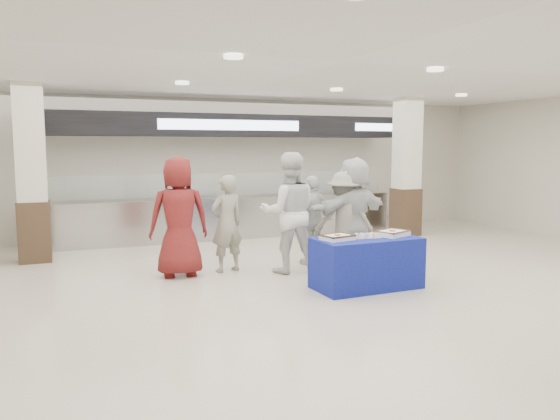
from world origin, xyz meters
name	(u,v)px	position (x,y,z in m)	size (l,w,h in m)	color
ground	(339,297)	(0.00, 0.00, 0.00)	(14.00, 14.00, 0.00)	beige
serving_line	(228,187)	(0.00, 5.40, 1.16)	(8.70, 0.85, 2.80)	#ACAFB3
column_left	(32,178)	(-4.00, 4.20, 1.53)	(0.55, 0.55, 3.20)	#362518
column_right	(406,170)	(4.00, 4.20, 1.53)	(0.55, 0.55, 3.20)	#362518
display_table	(367,263)	(0.61, 0.30, 0.38)	(1.55, 0.78, 0.75)	navy
sheet_cake_left	(337,237)	(0.13, 0.31, 0.80)	(0.48, 0.41, 0.09)	white
sheet_cake_right	(392,233)	(1.06, 0.33, 0.80)	(0.56, 0.50, 0.10)	white
cupcake_tray	(366,236)	(0.60, 0.30, 0.78)	(0.42, 0.33, 0.06)	#A8A8AD
civilian_maroon	(179,217)	(-1.79, 2.07, 0.97)	(0.94, 0.61, 1.93)	maroon
soldier_a	(227,224)	(-0.99, 2.11, 0.81)	(0.59, 0.39, 1.62)	gray
chef_tall	(289,213)	(-0.05, 1.69, 0.99)	(0.97, 0.75, 1.99)	white
chef_short	(313,220)	(0.59, 2.10, 0.79)	(0.92, 0.38, 1.58)	white
soldier_b	(344,219)	(1.01, 1.74, 0.83)	(1.07, 0.61, 1.65)	gray
civilian_white	(354,212)	(1.20, 1.73, 0.95)	(1.76, 0.56, 1.90)	silver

